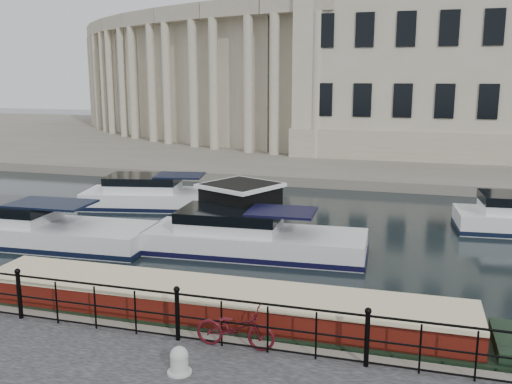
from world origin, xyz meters
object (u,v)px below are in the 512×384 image
mooring_bollard (179,361)px  narrowboat (216,320)px  bicycle (235,328)px  harbour_hut (241,213)px

mooring_bollard → narrowboat: narrowboat is taller
bicycle → harbour_hut: (-3.03, 9.73, -0.04)m
bicycle → narrowboat: bearing=31.0°
harbour_hut → bicycle: bearing=-48.0°
mooring_bollard → harbour_hut: harbour_hut is taller
bicycle → harbour_hut: bearing=15.0°
mooring_bollard → harbour_hut: size_ratio=0.12×
mooring_bollard → harbour_hut: bearing=101.9°
mooring_bollard → narrowboat: bearing=96.2°
mooring_bollard → harbour_hut: (-2.33, 11.02, 0.15)m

